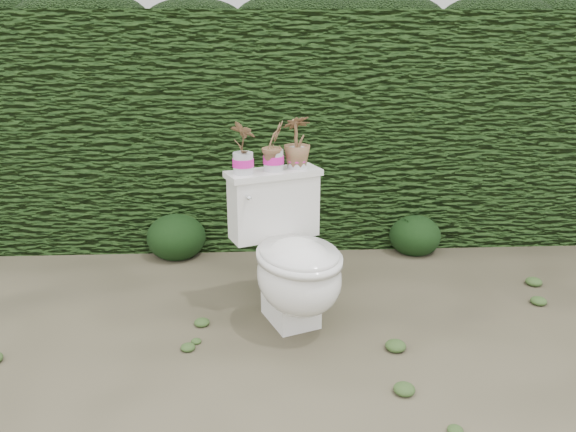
{
  "coord_description": "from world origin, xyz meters",
  "views": [
    {
      "loc": [
        -0.23,
        -2.55,
        1.49
      ],
      "look_at": [
        -0.09,
        0.24,
        0.55
      ],
      "focal_mm": 35.0,
      "sensor_mm": 36.0,
      "label": 1
    }
  ],
  "objects_px": {
    "toilet": "(292,260)",
    "potted_plant_center": "(273,148)",
    "potted_plant_left": "(243,149)",
    "potted_plant_right": "(297,143)"
  },
  "relations": [
    {
      "from": "toilet",
      "to": "potted_plant_center",
      "type": "relative_size",
      "value": 3.27
    },
    {
      "from": "toilet",
      "to": "potted_plant_center",
      "type": "xyz_separation_m",
      "value": [
        -0.09,
        0.22,
        0.54
      ]
    },
    {
      "from": "potted_plant_left",
      "to": "potted_plant_right",
      "type": "xyz_separation_m",
      "value": [
        0.28,
        0.11,
        0.0
      ]
    },
    {
      "from": "toilet",
      "to": "potted_plant_left",
      "type": "bearing_deg",
      "value": 124.97
    },
    {
      "from": "potted_plant_left",
      "to": "potted_plant_right",
      "type": "relative_size",
      "value": 0.98
    },
    {
      "from": "potted_plant_left",
      "to": "toilet",
      "type": "bearing_deg",
      "value": -175.94
    },
    {
      "from": "toilet",
      "to": "potted_plant_center",
      "type": "bearing_deg",
      "value": 89.76
    },
    {
      "from": "potted_plant_left",
      "to": "potted_plant_center",
      "type": "bearing_deg",
      "value": -120.91
    },
    {
      "from": "toilet",
      "to": "potted_plant_center",
      "type": "height_order",
      "value": "potted_plant_center"
    },
    {
      "from": "potted_plant_left",
      "to": "potted_plant_center",
      "type": "relative_size",
      "value": 1.06
    }
  ]
}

